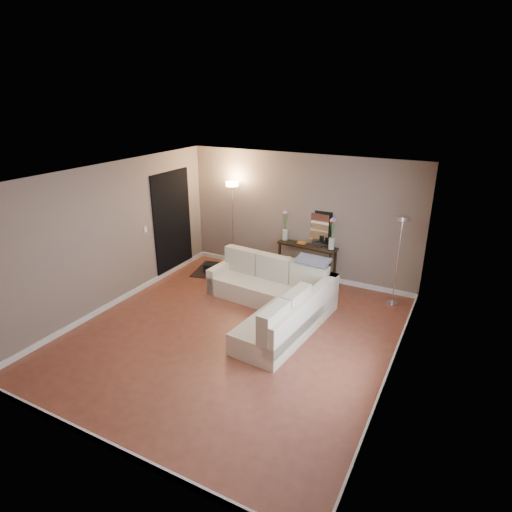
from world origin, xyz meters
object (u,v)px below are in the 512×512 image
at_px(sectional_sofa, 275,297).
at_px(floor_lamp_lit, 233,208).
at_px(floor_lamp_unlit, 400,243).
at_px(console_table, 303,259).

height_order(sectional_sofa, floor_lamp_lit, floor_lamp_lit).
bearing_deg(floor_lamp_lit, floor_lamp_unlit, -3.40).
distance_m(sectional_sofa, floor_lamp_unlit, 2.43).
relative_size(sectional_sofa, console_table, 1.97).
distance_m(floor_lamp_lit, floor_lamp_unlit, 3.59).
bearing_deg(sectional_sofa, floor_lamp_lit, 138.44).
height_order(floor_lamp_lit, floor_lamp_unlit, floor_lamp_lit).
bearing_deg(floor_lamp_lit, sectional_sofa, -41.56).
height_order(sectional_sofa, floor_lamp_unlit, floor_lamp_unlit).
bearing_deg(floor_lamp_unlit, sectional_sofa, -142.90).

